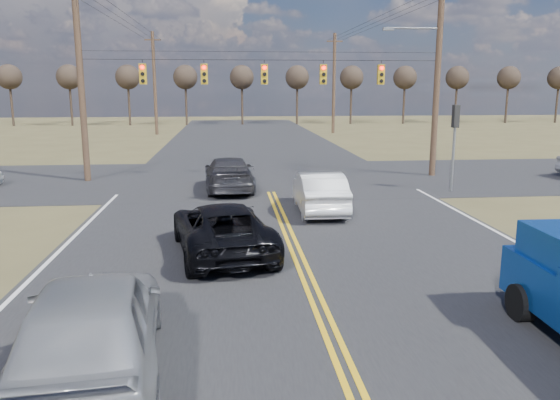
{
  "coord_description": "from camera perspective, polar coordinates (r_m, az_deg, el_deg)",
  "views": [
    {
      "loc": [
        -1.89,
        -10.08,
        4.66
      ],
      "look_at": [
        -0.44,
        5.11,
        1.5
      ],
      "focal_mm": 35.0,
      "sensor_mm": 36.0,
      "label": 1
    }
  ],
  "objects": [
    {
      "name": "treeline",
      "position": [
        37.1,
        -2.61,
        13.29
      ],
      "size": [
        87.0,
        117.8,
        7.4
      ],
      "color": "#33261C",
      "rests_on": "ground"
    },
    {
      "name": "ground",
      "position": [
        11.26,
        4.84,
        -12.78
      ],
      "size": [
        160.0,
        160.0,
        0.0
      ],
      "primitive_type": "plane",
      "color": "brown",
      "rests_on": "ground"
    },
    {
      "name": "black_suv",
      "position": [
        15.55,
        -6.08,
        -2.98
      ],
      "size": [
        3.29,
        5.64,
        1.47
      ],
      "primitive_type": "imported",
      "rotation": [
        0.0,
        0.0,
        3.31
      ],
      "color": "black",
      "rests_on": "ground"
    },
    {
      "name": "white_car_queue",
      "position": [
        20.73,
        4.15,
        0.86
      ],
      "size": [
        1.75,
        4.72,
        1.54
      ],
      "primitive_type": "imported",
      "rotation": [
        0.0,
        0.0,
        3.12
      ],
      "color": "silver",
      "rests_on": "ground"
    },
    {
      "name": "road_main",
      "position": [
        20.7,
        -0.07,
        -1.31
      ],
      "size": [
        14.0,
        120.0,
        0.02
      ],
      "primitive_type": "cube",
      "color": "#28282B",
      "rests_on": "ground"
    },
    {
      "name": "dgrey_car_queue",
      "position": [
        25.19,
        -5.36,
        2.75
      ],
      "size": [
        2.4,
        5.38,
        1.53
      ],
      "primitive_type": "imported",
      "rotation": [
        0.0,
        0.0,
        3.19
      ],
      "color": "#302F34",
      "rests_on": "ground"
    },
    {
      "name": "utility_poles",
      "position": [
        27.15,
        -1.5,
        12.89
      ],
      "size": [
        19.6,
        58.32,
        10.0
      ],
      "color": "#473323",
      "rests_on": "ground"
    },
    {
      "name": "road_cross",
      "position": [
        28.52,
        -1.59,
        2.29
      ],
      "size": [
        120.0,
        12.0,
        0.02
      ],
      "primitive_type": "cube",
      "color": "#28282B",
      "rests_on": "ground"
    },
    {
      "name": "silver_suv",
      "position": [
        9.48,
        -19.04,
        -12.24
      ],
      "size": [
        2.75,
        5.58,
        1.83
      ],
      "primitive_type": "imported",
      "rotation": [
        0.0,
        0.0,
        3.25
      ],
      "color": "#96989E",
      "rests_on": "ground"
    },
    {
      "name": "signal_gantry",
      "position": [
        27.97,
        -0.57,
        12.52
      ],
      "size": [
        19.6,
        4.83,
        10.0
      ],
      "color": "#473323",
      "rests_on": "ground"
    }
  ]
}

